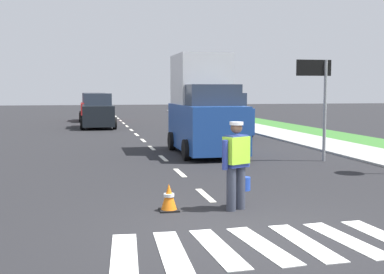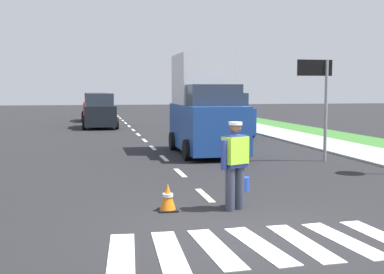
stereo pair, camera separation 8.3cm
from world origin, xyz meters
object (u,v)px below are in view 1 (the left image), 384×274
(car_oncoming_second, at_px, (98,112))
(delivery_truck, at_px, (204,108))
(road_worker, at_px, (237,161))
(lane_direction_sign, at_px, (318,85))
(car_oncoming_third, at_px, (94,108))
(traffic_cone_near, at_px, (169,197))
(car_parked_far, at_px, (223,116))

(car_oncoming_second, bearing_deg, delivery_truck, -75.25)
(road_worker, relative_size, lane_direction_sign, 0.52)
(road_worker, height_order, car_oncoming_third, car_oncoming_third)
(traffic_cone_near, height_order, delivery_truck, delivery_truck)
(car_oncoming_third, xyz_separation_m, car_oncoming_second, (0.12, -6.84, 0.00))
(lane_direction_sign, relative_size, car_oncoming_third, 0.76)
(lane_direction_sign, relative_size, delivery_truck, 0.70)
(lane_direction_sign, xyz_separation_m, delivery_truck, (-3.05, 2.68, -0.80))
(car_parked_far, height_order, car_oncoming_second, car_parked_far)
(traffic_cone_near, bearing_deg, car_parked_far, 70.80)
(lane_direction_sign, distance_m, car_parked_far, 9.38)
(car_parked_far, bearing_deg, traffic_cone_near, -109.20)
(lane_direction_sign, height_order, car_oncoming_second, lane_direction_sign)
(lane_direction_sign, xyz_separation_m, car_parked_far, (-0.51, 9.25, -1.42))
(car_oncoming_third, bearing_deg, car_oncoming_second, -88.96)
(car_oncoming_third, bearing_deg, lane_direction_sign, -73.68)
(road_worker, xyz_separation_m, car_oncoming_second, (-2.08, 21.42, 0.02))
(lane_direction_sign, height_order, car_parked_far, lane_direction_sign)
(road_worker, bearing_deg, car_oncoming_third, 94.46)
(traffic_cone_near, height_order, car_oncoming_third, car_oncoming_third)
(road_worker, relative_size, delivery_truck, 0.36)
(lane_direction_sign, relative_size, car_parked_far, 0.75)
(road_worker, xyz_separation_m, delivery_truck, (1.35, 8.39, 0.68))
(road_worker, xyz_separation_m, traffic_cone_near, (-1.27, 0.16, -0.68))
(car_oncoming_second, bearing_deg, car_parked_far, -47.26)
(car_parked_far, bearing_deg, car_oncoming_second, 132.74)
(road_worker, height_order, car_oncoming_second, car_oncoming_second)
(delivery_truck, relative_size, car_parked_far, 1.08)
(road_worker, distance_m, lane_direction_sign, 7.36)
(car_oncoming_second, bearing_deg, lane_direction_sign, -67.59)
(traffic_cone_near, bearing_deg, car_oncoming_third, 91.90)
(traffic_cone_near, xyz_separation_m, car_oncoming_second, (-0.81, 21.26, 0.70))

